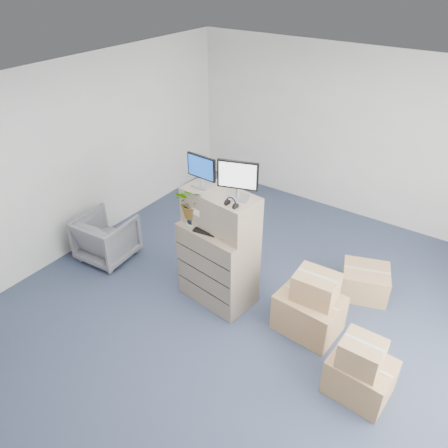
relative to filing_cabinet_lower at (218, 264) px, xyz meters
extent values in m
plane|color=#2A354C|center=(0.52, -0.34, -0.55)|extent=(7.00, 7.00, 0.00)
cube|color=silver|center=(0.52, 3.17, 0.85)|extent=(6.00, 0.02, 2.80)
cube|color=gray|center=(0.00, 0.00, 0.00)|extent=(1.00, 0.68, 1.10)
cube|color=gray|center=(0.01, 0.05, 0.78)|extent=(0.99, 0.58, 0.47)
cube|color=#99999E|center=(-0.27, 0.06, 1.02)|extent=(0.22, 0.16, 0.01)
cylinder|color=#99999E|center=(-0.27, 0.06, 1.08)|extent=(0.03, 0.03, 0.10)
cube|color=black|center=(-0.27, 0.06, 1.27)|extent=(0.41, 0.05, 0.29)
cube|color=navy|center=(-0.27, 0.04, 1.27)|extent=(0.37, 0.02, 0.25)
cube|color=#99999E|center=(0.24, 0.06, 1.03)|extent=(0.29, 0.25, 0.02)
cylinder|color=#99999E|center=(0.24, 0.06, 1.09)|extent=(0.04, 0.04, 0.11)
cube|color=black|center=(0.24, 0.06, 1.31)|extent=(0.46, 0.19, 0.34)
cube|color=silver|center=(0.25, 0.04, 1.31)|extent=(0.41, 0.14, 0.29)
torus|color=black|center=(0.29, -0.13, 1.06)|extent=(0.15, 0.03, 0.15)
cube|color=black|center=(0.01, -0.11, 0.56)|extent=(0.50, 0.26, 0.02)
ellipsoid|color=silver|center=(0.30, -0.12, 0.57)|extent=(0.12, 0.10, 0.03)
cylinder|color=#9B9EA4|center=(0.05, 0.01, 0.67)|extent=(0.07, 0.07, 0.25)
cube|color=silver|center=(-0.04, 0.01, 0.56)|extent=(0.07, 0.06, 0.02)
cube|color=black|center=(-0.04, 0.01, 0.63)|extent=(0.07, 0.05, 0.12)
cube|color=black|center=(0.34, 0.10, 0.58)|extent=(0.23, 0.21, 0.06)
cube|color=#397CC3|center=(0.34, 0.07, 0.65)|extent=(0.29, 0.18, 0.10)
cylinder|color=#ACC8A1|center=(-0.32, -0.07, 0.56)|extent=(0.20, 0.20, 0.02)
cylinder|color=black|center=(-0.32, -0.07, 0.63)|extent=(0.17, 0.17, 0.13)
imported|color=#19581D|center=(-0.32, -0.07, 0.80)|extent=(0.46, 0.50, 0.33)
imported|color=slate|center=(-1.88, -0.23, -0.17)|extent=(0.80, 0.75, 0.76)
cube|color=#9E834C|center=(1.25, 0.14, -0.29)|extent=(0.78, 0.62, 0.51)
cube|color=#9E834C|center=(2.08, -0.38, -0.32)|extent=(0.66, 0.55, 0.45)
cube|color=#9E834C|center=(1.59, 1.18, -0.35)|extent=(0.74, 0.71, 0.40)
cube|color=#9E834C|center=(1.29, 0.15, 0.13)|extent=(0.50, 0.41, 0.34)
cube|color=#9E834C|center=(2.06, -0.44, 0.06)|extent=(0.40, 0.36, 0.31)
camera|label=1|loc=(2.62, -3.63, 3.46)|focal=35.00mm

